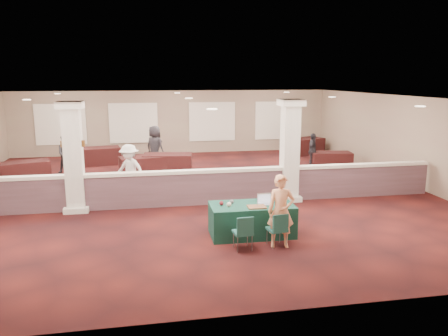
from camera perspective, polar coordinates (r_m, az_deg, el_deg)
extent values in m
plane|color=#431310|center=(15.00, -4.43, -3.18)|extent=(16.00, 16.00, 0.00)
cube|color=#84675B|center=(22.58, -6.62, 5.96)|extent=(16.00, 0.04, 3.20)
cube|color=#84675B|center=(6.96, 2.30, -7.22)|extent=(16.00, 0.04, 3.20)
cube|color=#84675B|center=(17.39, 22.76, 3.39)|extent=(0.04, 16.00, 3.20)
cube|color=white|center=(14.51, -4.63, 9.12)|extent=(16.00, 16.00, 0.02)
cube|color=#4D3439|center=(13.43, -3.79, -2.75)|extent=(15.60, 0.20, 1.00)
cube|color=silver|center=(13.30, -3.82, -0.46)|extent=(15.60, 0.28, 0.10)
cube|color=silver|center=(13.28, -19.04, 1.31)|extent=(0.50, 0.50, 3.20)
cube|color=silver|center=(13.62, -18.61, -4.98)|extent=(0.70, 0.70, 0.16)
cube|color=silver|center=(13.10, -19.48, 7.78)|extent=(0.72, 0.72, 0.20)
cube|color=silver|center=(13.85, 8.58, 2.24)|extent=(0.50, 0.50, 3.20)
cube|color=silver|center=(14.18, 8.39, -3.82)|extent=(0.70, 0.70, 0.16)
cube|color=silver|center=(13.69, 8.77, 8.45)|extent=(0.72, 0.72, 0.20)
cylinder|color=brown|center=(13.26, -20.35, 2.97)|extent=(0.12, 0.12, 0.18)
cylinder|color=white|center=(13.26, -20.35, 2.97)|extent=(0.09, 0.09, 0.10)
cylinder|color=brown|center=(13.17, -17.95, 3.07)|extent=(0.12, 0.12, 0.18)
cylinder|color=white|center=(13.17, -17.95, 3.07)|extent=(0.09, 0.09, 0.10)
cube|color=#0D322E|center=(10.93, 3.65, -6.76)|extent=(2.07, 1.06, 0.79)
cube|color=#205D54|center=(10.31, 6.91, -7.97)|extent=(0.47, 0.47, 0.05)
cube|color=#205D54|center=(10.08, 7.41, -7.11)|extent=(0.39, 0.10, 0.39)
cylinder|color=slate|center=(10.17, 6.44, -9.51)|extent=(0.02, 0.02, 0.37)
cylinder|color=slate|center=(10.31, 8.14, -9.25)|extent=(0.02, 0.02, 0.37)
cylinder|color=slate|center=(10.45, 5.63, -8.89)|extent=(0.02, 0.02, 0.37)
cylinder|color=slate|center=(10.59, 7.30, -8.65)|extent=(0.02, 0.02, 0.37)
cube|color=#205D54|center=(10.04, 2.46, -8.42)|extent=(0.44, 0.44, 0.05)
cube|color=#205D54|center=(9.80, 2.79, -7.56)|extent=(0.39, 0.08, 0.39)
cylinder|color=slate|center=(9.92, 1.79, -9.99)|extent=(0.02, 0.02, 0.37)
cylinder|color=slate|center=(10.01, 3.67, -9.79)|extent=(0.02, 0.02, 0.37)
cylinder|color=slate|center=(10.22, 1.24, -9.31)|extent=(0.02, 0.02, 0.37)
cylinder|color=slate|center=(10.31, 3.07, -9.13)|extent=(0.02, 0.02, 0.37)
imported|color=#EAA366|center=(10.14, 7.45, -5.62)|extent=(0.68, 0.52, 1.70)
cube|color=black|center=(18.35, -24.56, -0.32)|extent=(1.95, 1.46, 0.71)
cube|color=black|center=(17.77, -10.39, 0.28)|extent=(2.03, 1.30, 0.76)
cube|color=black|center=(19.44, 13.79, 1.02)|extent=(1.83, 1.12, 0.70)
cube|color=black|center=(20.41, -16.13, 1.52)|extent=(2.06, 1.30, 0.78)
cube|color=black|center=(17.98, -7.37, 0.57)|extent=(2.08, 1.24, 0.80)
cube|color=black|center=(22.65, 10.38, 2.81)|extent=(2.23, 1.65, 0.81)
imported|color=black|center=(18.95, -19.86, 1.74)|extent=(0.83, 0.56, 1.58)
imported|color=silver|center=(14.74, -12.23, -0.26)|extent=(1.19, 1.01, 1.71)
imported|color=black|center=(19.13, 11.48, 2.21)|extent=(0.82, 0.98, 1.52)
imported|color=black|center=(18.98, -9.01, 2.71)|extent=(1.00, 0.97, 1.84)
cube|color=#BABABE|center=(10.83, 5.42, -4.71)|extent=(0.36, 0.25, 0.02)
cube|color=#BABABE|center=(10.91, 5.26, -3.88)|extent=(0.36, 0.02, 0.24)
cube|color=silver|center=(10.91, 5.27, -3.98)|extent=(0.32, 0.01, 0.21)
cube|color=#AC571B|center=(10.56, 4.29, -5.09)|extent=(0.44, 0.33, 0.03)
sphere|color=beige|center=(10.57, 0.66, -4.79)|extent=(0.12, 0.12, 0.12)
sphere|color=maroon|center=(10.70, -0.35, -4.62)|extent=(0.11, 0.11, 0.11)
sphere|color=#505055|center=(10.82, 1.00, -4.43)|extent=(0.11, 0.11, 0.11)
cube|color=#B2131E|center=(10.70, 7.72, -4.99)|extent=(0.13, 0.03, 0.01)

